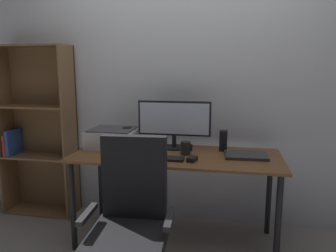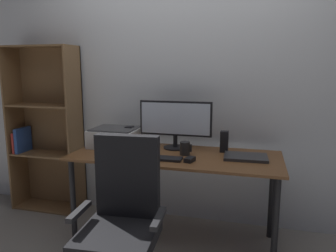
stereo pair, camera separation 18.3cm
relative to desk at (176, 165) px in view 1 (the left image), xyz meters
name	(u,v)px [view 1 (the left image)]	position (x,y,z in m)	size (l,w,h in m)	color
ground_plane	(175,240)	(0.00, 0.00, -0.66)	(12.00, 12.00, 0.00)	gray
back_wall	(185,80)	(0.00, 0.51, 0.64)	(6.40, 0.10, 2.60)	silver
desk	(176,165)	(0.00, 0.00, 0.00)	(1.64, 0.67, 0.74)	brown
monitor	(174,121)	(-0.05, 0.19, 0.32)	(0.61, 0.20, 0.40)	black
keyboard	(165,158)	(-0.06, -0.16, 0.09)	(0.29, 0.11, 0.02)	black
mouse	(192,159)	(0.15, -0.16, 0.10)	(0.06, 0.10, 0.03)	black
coffee_mug	(186,148)	(0.08, 0.01, 0.14)	(0.09, 0.08, 0.10)	black
laptop	(246,155)	(0.54, 0.03, 0.10)	(0.32, 0.23, 0.02)	#2D2D30
speaker_left	(127,137)	(-0.46, 0.19, 0.17)	(0.06, 0.07, 0.17)	black
speaker_right	(223,141)	(0.36, 0.19, 0.17)	(0.06, 0.07, 0.17)	black
printer	(113,138)	(-0.57, 0.14, 0.16)	(0.40, 0.34, 0.16)	silver
office_chair	(130,231)	(-0.15, -0.74, -0.20)	(0.54, 0.54, 1.01)	#232326
bookshelf	(38,132)	(-1.41, 0.34, 0.15)	(0.70, 0.28, 1.62)	brown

